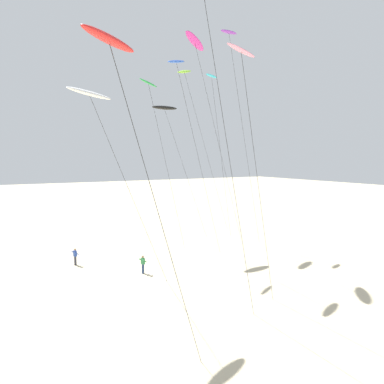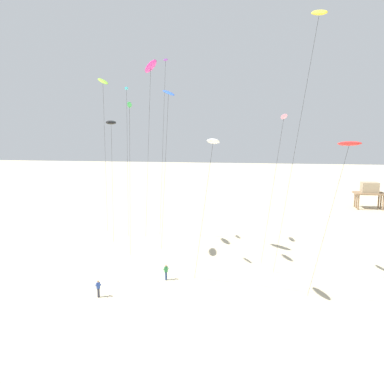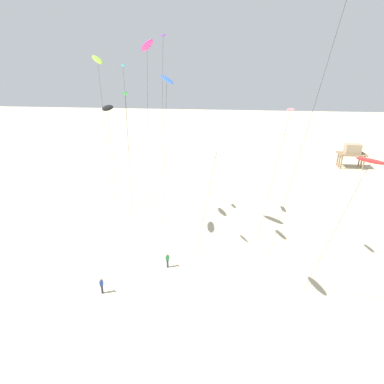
% 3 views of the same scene
% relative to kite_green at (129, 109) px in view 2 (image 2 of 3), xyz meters
% --- Properties ---
extents(ground_plane, '(260.00, 260.00, 0.00)m').
position_rel_kite_green_xyz_m(ground_plane, '(8.94, -11.44, -17.67)').
color(ground_plane, beige).
extents(kite_green, '(2.35, 6.16, 18.50)m').
position_rel_kite_green_xyz_m(kite_green, '(0.00, 0.00, 0.00)').
color(kite_green, green).
rests_on(kite_green, ground).
extents(kite_white, '(3.20, 8.22, 15.20)m').
position_rel_kite_green_xyz_m(kite_white, '(9.32, -7.96, -3.01)').
color(kite_white, white).
rests_on(kite_white, ground).
extents(kite_magenta, '(4.32, 10.38, 23.21)m').
position_rel_kite_green_xyz_m(kite_magenta, '(1.31, 4.57, 4.68)').
color(kite_magenta, '#D8339E').
rests_on(kite_magenta, ground).
extents(kite_cyan, '(1.92, 5.14, 20.66)m').
position_rel_kite_green_xyz_m(kite_cyan, '(-2.92, 9.39, 2.03)').
color(kite_cyan, '#33BFE0').
rests_on(kite_cyan, ground).
extents(kite_yellow, '(3.14, 8.60, 25.92)m').
position_rel_kite_green_xyz_m(kite_yellow, '(17.84, -5.75, 7.41)').
color(kite_yellow, yellow).
rests_on(kite_yellow, ground).
extents(kite_red, '(2.68, 6.19, 15.06)m').
position_rel_kite_green_xyz_m(kite_red, '(19.96, -9.56, -3.09)').
color(kite_red, red).
rests_on(kite_red, ground).
extents(kite_lime, '(4.43, 10.48, 21.75)m').
position_rel_kite_green_xyz_m(kite_lime, '(-5.06, 6.75, 3.28)').
color(kite_lime, '#8CD833').
rests_on(kite_lime, ground).
extents(kite_black, '(3.24, 8.91, 16.53)m').
position_rel_kite_green_xyz_m(kite_black, '(-3.03, 3.08, -1.51)').
color(kite_black, black).
rests_on(kite_black, ground).
extents(kite_pink, '(1.94, 5.57, 17.20)m').
position_rel_kite_green_xyz_m(kite_pink, '(15.78, -0.45, -1.22)').
color(kite_pink, pink).
rests_on(kite_pink, ground).
extents(kite_blue, '(3.37, 7.97, 19.81)m').
position_rel_kite_green_xyz_m(kite_blue, '(3.92, 1.17, 1.41)').
color(kite_blue, blue).
rests_on(kite_blue, ground).
extents(kite_purple, '(2.88, 7.91, 23.85)m').
position_rel_kite_green_xyz_m(kite_purple, '(2.34, 8.18, 5.40)').
color(kite_purple, purple).
rests_on(kite_purple, ground).
extents(kite_flyer_nearest, '(0.69, 0.67, 1.67)m').
position_rel_kite_green_xyz_m(kite_flyer_nearest, '(-1.39, -7.48, -16.78)').
color(kite_flyer_nearest, '#33333D').
rests_on(kite_flyer_nearest, ground).
extents(kite_flyer_middle, '(0.68, 0.66, 1.67)m').
position_rel_kite_green_xyz_m(kite_flyer_middle, '(4.16, -2.52, -16.78)').
color(kite_flyer_middle, navy).
rests_on(kite_flyer_middle, ground).
extents(stilt_house, '(5.50, 3.21, 5.02)m').
position_rel_kite_green_xyz_m(stilt_house, '(35.69, 36.97, -14.12)').
color(stilt_house, '#846647').
rests_on(stilt_house, ground).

